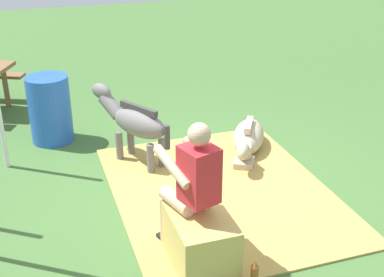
# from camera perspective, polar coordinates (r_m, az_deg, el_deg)

# --- Properties ---
(ground_plane) EXTENTS (24.00, 24.00, 0.00)m
(ground_plane) POSITION_cam_1_polar(r_m,az_deg,el_deg) (6.01, 0.77, -5.53)
(ground_plane) COLOR #426B33
(hay_patch) EXTENTS (3.02, 2.39, 0.02)m
(hay_patch) POSITION_cam_1_polar(r_m,az_deg,el_deg) (5.93, 3.26, -5.90)
(hay_patch) COLOR tan
(hay_patch) RESTS_ON ground
(hay_bale) EXTENTS (0.74, 0.52, 0.51)m
(hay_bale) POSITION_cam_1_polar(r_m,az_deg,el_deg) (4.73, 0.94, -11.24)
(hay_bale) COLOR tan
(hay_bale) RESTS_ON ground
(person_seated) EXTENTS (0.72, 0.54, 1.39)m
(person_seated) POSITION_cam_1_polar(r_m,az_deg,el_deg) (4.57, -0.10, -4.91)
(person_seated) COLOR #D8AD8C
(person_seated) RESTS_ON ground
(pony_standing) EXTENTS (1.20, 0.85, 0.92)m
(pony_standing) POSITION_cam_1_polar(r_m,az_deg,el_deg) (6.39, -6.46, 1.88)
(pony_standing) COLOR slate
(pony_standing) RESTS_ON ground
(pony_lying) EXTENTS (1.29, 0.91, 0.42)m
(pony_lying) POSITION_cam_1_polar(r_m,az_deg,el_deg) (6.81, 6.24, -0.02)
(pony_lying) COLOR tan
(pony_lying) RESTS_ON ground
(soda_bottle) EXTENTS (0.07, 0.07, 0.28)m
(soda_bottle) POSITION_cam_1_polar(r_m,az_deg,el_deg) (4.58, 6.96, -14.76)
(soda_bottle) COLOR brown
(soda_bottle) RESTS_ON ground
(water_barrel) EXTENTS (0.57, 0.57, 0.93)m
(water_barrel) POSITION_cam_1_polar(r_m,az_deg,el_deg) (7.26, -15.52, 3.16)
(water_barrel) COLOR blue
(water_barrel) RESTS_ON ground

